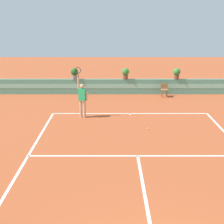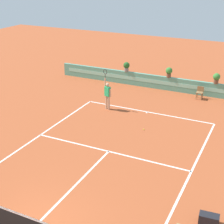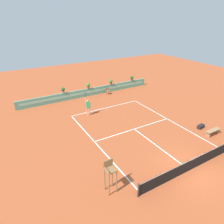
% 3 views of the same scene
% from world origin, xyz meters
% --- Properties ---
extents(ground_plane, '(60.00, 60.00, 0.00)m').
position_xyz_m(ground_plane, '(0.00, 6.00, 0.00)').
color(ground_plane, '#A84C28').
extents(court_lines, '(8.32, 11.94, 0.01)m').
position_xyz_m(court_lines, '(0.00, 6.72, 0.00)').
color(court_lines, white).
rests_on(court_lines, ground).
extents(net, '(8.92, 0.10, 1.00)m').
position_xyz_m(net, '(0.00, 0.00, 0.51)').
color(net, '#333333').
rests_on(net, ground).
extents(back_wall_barrier, '(18.00, 0.21, 1.00)m').
position_xyz_m(back_wall_barrier, '(0.00, 16.39, 0.50)').
color(back_wall_barrier, '#599E84').
rests_on(back_wall_barrier, ground).
extents(umpire_chair, '(0.60, 0.60, 2.14)m').
position_xyz_m(umpire_chair, '(-5.55, 1.26, 1.34)').
color(umpire_chair, olive).
rests_on(umpire_chair, ground).
extents(ball_kid_chair, '(0.44, 0.44, 0.85)m').
position_xyz_m(ball_kid_chair, '(2.39, 15.66, 0.48)').
color(ball_kid_chair, olive).
rests_on(ball_kid_chair, ground).
extents(bench_courtside, '(1.60, 0.44, 0.51)m').
position_xyz_m(bench_courtside, '(5.37, 2.10, 0.38)').
color(bench_courtside, '#99754C').
rests_on(bench_courtside, ground).
extents(gear_bag, '(0.73, 0.43, 0.36)m').
position_xyz_m(gear_bag, '(5.45, 3.38, 0.18)').
color(gear_bag, black).
rests_on(gear_bag, ground).
extents(tennis_player, '(0.60, 0.32, 2.58)m').
position_xyz_m(tennis_player, '(-2.47, 11.23, 1.05)').
color(tennis_player, tan).
rests_on(tennis_player, ground).
extents(tennis_ball_near_baseline, '(0.07, 0.07, 0.07)m').
position_xyz_m(tennis_ball_near_baseline, '(0.70, 9.40, 0.03)').
color(tennis_ball_near_baseline, '#CCE033').
rests_on(tennis_ball_near_baseline, ground).
extents(potted_plant_far_right, '(0.48, 0.48, 0.72)m').
position_xyz_m(potted_plant_far_right, '(6.76, 16.39, 1.41)').
color(potted_plant_far_right, '#514C47').
rests_on(potted_plant_far_right, back_wall_barrier).
extents(potted_plant_right, '(0.48, 0.48, 0.72)m').
position_xyz_m(potted_plant_right, '(3.27, 16.39, 1.41)').
color(potted_plant_right, brown).
rests_on(potted_plant_right, back_wall_barrier).
extents(potted_plant_left, '(0.48, 0.48, 0.72)m').
position_xyz_m(potted_plant_left, '(-3.42, 16.39, 1.41)').
color(potted_plant_left, gray).
rests_on(potted_plant_left, back_wall_barrier).
extents(potted_plant_centre, '(0.48, 0.48, 0.72)m').
position_xyz_m(potted_plant_centre, '(-0.08, 16.39, 1.41)').
color(potted_plant_centre, brown).
rests_on(potted_plant_centre, back_wall_barrier).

